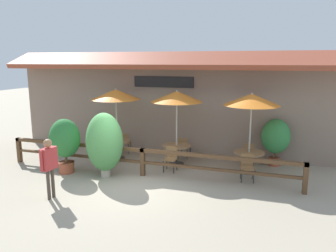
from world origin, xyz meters
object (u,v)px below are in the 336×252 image
object	(u,v)px
chair_near_wallside	(125,142)
chair_middle_streetside	(171,157)
dining_table_far	(249,156)
potted_plant_small_flowering	(65,140)
chair_far_wallside	(249,153)
dining_table_near	(117,144)
potted_plant_broad_leaf	(276,137)
chair_near_streetside	(107,152)
chair_far_streetside	(247,166)
pedestrian	(49,161)
potted_plant_corner_fern	(104,143)
patio_umbrella_far	(252,100)
dining_table_middle	(176,149)
patio_umbrella_middle	(177,97)
chair_middle_wallside	(184,147)
patio_umbrella_near	(116,95)

from	to	relation	value
chair_near_wallside	chair_middle_streetside	distance (m)	2.98
chair_near_wallside	chair_middle_streetside	size ratio (longest dim) A/B	1.00
dining_table_far	potted_plant_small_flowering	xyz separation A→B (m)	(-6.07, -1.94, 0.56)
chair_far_wallside	chair_near_wallside	bearing A→B (deg)	-2.68
dining_table_near	dining_table_far	distance (m)	5.13
chair_middle_streetside	potted_plant_broad_leaf	world-z (taller)	potted_plant_broad_leaf
chair_near_streetside	chair_far_streetside	bearing A→B (deg)	-13.50
dining_table_far	chair_far_streetside	distance (m)	0.81
chair_far_wallside	pedestrian	size ratio (longest dim) A/B	0.50
chair_near_wallside	potted_plant_corner_fern	distance (m)	2.96
chair_far_wallside	pedestrian	bearing A→B (deg)	41.74
chair_middle_streetside	patio_umbrella_far	distance (m)	3.42
chair_far_wallside	potted_plant_small_flowering	bearing A→B (deg)	23.35
dining_table_middle	potted_plant_broad_leaf	world-z (taller)	potted_plant_broad_leaf
patio_umbrella_middle	chair_middle_wallside	bearing A→B (deg)	84.91
patio_umbrella_middle	potted_plant_corner_fern	world-z (taller)	patio_umbrella_middle
chair_near_streetside	potted_plant_corner_fern	distance (m)	1.53
chair_near_streetside	dining_table_middle	xyz separation A→B (m)	(2.51, 0.79, 0.11)
patio_umbrella_near	dining_table_near	distance (m)	1.96
patio_umbrella_near	dining_table_far	bearing A→B (deg)	-1.57
potted_plant_corner_fern	dining_table_near	bearing A→B (deg)	105.23
dining_table_near	potted_plant_corner_fern	bearing A→B (deg)	-74.77
patio_umbrella_far	chair_far_streetside	size ratio (longest dim) A/B	3.22
patio_umbrella_far	pedestrian	xyz separation A→B (m)	(-5.18, -3.96, -1.45)
dining_table_middle	chair_middle_streetside	world-z (taller)	chair_middle_streetside
chair_middle_streetside	chair_far_streetside	size ratio (longest dim) A/B	1.00
chair_middle_streetside	potted_plant_small_flowering	xyz separation A→B (m)	(-3.42, -1.29, 0.67)
patio_umbrella_middle	dining_table_middle	xyz separation A→B (m)	(-0.00, 0.00, -1.96)
chair_middle_streetside	potted_plant_corner_fern	size ratio (longest dim) A/B	0.40
patio_umbrella_far	chair_far_streetside	xyz separation A→B (m)	(0.01, -0.80, -2.07)
chair_near_wallside	chair_far_wallside	bearing A→B (deg)	166.75
patio_umbrella_middle	dining_table_far	world-z (taller)	patio_umbrella_middle
dining_table_middle	dining_table_far	world-z (taller)	same
chair_near_wallside	chair_far_wallside	xyz separation A→B (m)	(5.12, -0.14, 0.00)
chair_far_wallside	patio_umbrella_middle	bearing A→B (deg)	12.99
chair_middle_wallside	potted_plant_corner_fern	distance (m)	3.51
chair_middle_streetside	patio_umbrella_middle	bearing A→B (deg)	92.05
potted_plant_corner_fern	pedestrian	distance (m)	2.17
dining_table_far	potted_plant_small_flowering	world-z (taller)	potted_plant_small_flowering
dining_table_middle	chair_far_streetside	size ratio (longest dim) A/B	1.21
chair_middle_streetside	chair_middle_wallside	size ratio (longest dim) A/B	1.00
chair_middle_wallside	potted_plant_corner_fern	bearing A→B (deg)	60.46
chair_middle_wallside	chair_far_wallside	size ratio (longest dim) A/B	1.00
patio_umbrella_near	patio_umbrella_middle	bearing A→B (deg)	0.01
patio_umbrella_near	chair_far_streetside	world-z (taller)	patio_umbrella_near
dining_table_near	chair_far_streetside	world-z (taller)	chair_far_streetside
potted_plant_small_flowering	patio_umbrella_far	bearing A→B (deg)	17.75
chair_near_wallside	potted_plant_small_flowering	bearing A→B (deg)	60.92
chair_near_wallside	pedestrian	world-z (taller)	pedestrian
patio_umbrella_middle	patio_umbrella_far	bearing A→B (deg)	-3.03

